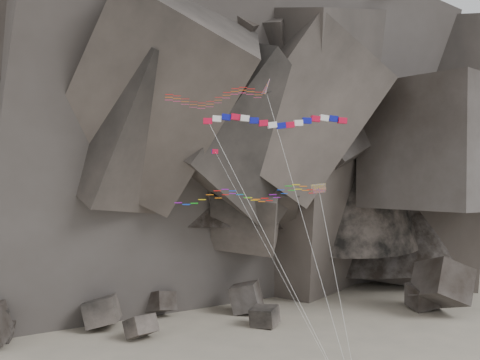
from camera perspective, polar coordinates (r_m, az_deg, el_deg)
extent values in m
cube|color=#47423F|center=(87.85, 0.67, -12.68)|extent=(6.39, 5.97, 5.12)
cube|color=#47423F|center=(93.37, 20.70, -11.39)|extent=(8.74, 9.06, 9.72)
cube|color=#47423F|center=(85.74, -15.03, -13.18)|extent=(6.25, 6.21, 5.33)
cube|color=#47423F|center=(81.08, -24.14, -14.69)|extent=(3.43, 2.89, 3.12)
cube|color=#47423F|center=(94.57, 18.88, -11.89)|extent=(5.02, 4.85, 4.84)
cube|color=#47423F|center=(81.26, 2.65, -14.45)|extent=(5.12, 4.92, 3.08)
cube|color=#47423F|center=(82.69, -14.50, -13.83)|extent=(5.67, 6.49, 5.13)
cube|color=#47423F|center=(87.25, -8.59, -13.25)|extent=(5.45, 6.27, 4.55)
cube|color=#47423F|center=(76.69, -10.52, -15.48)|extent=(5.09, 5.17, 3.63)
cylinder|color=silver|center=(47.49, 7.75, -7.57)|extent=(6.74, 7.48, 29.21)
cube|color=red|center=(44.75, -3.47, 6.29)|extent=(0.77, 0.55, 0.49)
cube|color=white|center=(44.79, -2.49, 6.54)|extent=(0.81, 0.55, 0.55)
cube|color=#0D1198|center=(44.79, -1.49, 6.71)|extent=(0.83, 0.55, 0.58)
cube|color=red|center=(44.77, -0.49, 6.74)|extent=(0.83, 0.55, 0.58)
cube|color=white|center=(44.75, 0.51, 6.60)|extent=(0.81, 0.55, 0.56)
cube|color=#0D1198|center=(44.75, 1.51, 6.36)|extent=(0.78, 0.55, 0.50)
cube|color=red|center=(44.81, 2.49, 6.08)|extent=(0.80, 0.55, 0.53)
cube|color=white|center=(44.93, 3.46, 5.87)|extent=(0.82, 0.55, 0.57)
cube|color=#0D1198|center=(45.12, 4.40, 5.79)|extent=(0.83, 0.55, 0.59)
cube|color=red|center=(45.36, 5.32, 5.87)|extent=(0.82, 0.55, 0.57)
cube|color=white|center=(45.63, 6.23, 6.06)|extent=(0.79, 0.55, 0.52)
cube|color=#0D1198|center=(45.91, 7.14, 6.29)|extent=(0.79, 0.55, 0.52)
cube|color=red|center=(46.15, 8.05, 6.48)|extent=(0.82, 0.55, 0.57)
cube|color=white|center=(46.36, 8.97, 6.54)|extent=(0.83, 0.55, 0.59)
cube|color=#0D1198|center=(46.52, 9.90, 6.46)|extent=(0.82, 0.55, 0.57)
cube|color=red|center=(46.65, 10.84, 6.25)|extent=(0.80, 0.55, 0.53)
cylinder|color=silver|center=(44.97, 4.99, -10.26)|extent=(12.64, 3.32, 25.82)
cube|color=yellow|center=(45.48, 8.38, -0.79)|extent=(1.32, 0.78, 0.70)
cube|color=#0CB219|center=(45.33, 8.45, -1.13)|extent=(1.09, 0.61, 0.48)
cylinder|color=silver|center=(46.55, 10.80, -13.38)|extent=(3.42, 2.20, 20.27)
cube|color=red|center=(46.52, -2.67, 3.06)|extent=(0.56, 0.34, 0.40)
cube|color=#0D1198|center=(46.50, -2.92, 3.06)|extent=(0.22, 0.15, 0.41)
cylinder|color=silver|center=(46.30, 5.18, -11.48)|extent=(11.74, 5.33, 23.35)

